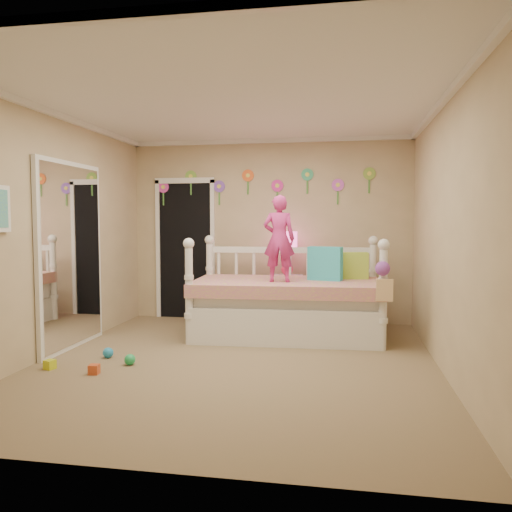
% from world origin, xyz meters
% --- Properties ---
extents(floor, '(4.00, 4.50, 0.01)m').
position_xyz_m(floor, '(0.00, 0.00, 0.00)').
color(floor, '#7F684C').
rests_on(floor, ground).
extents(ceiling, '(4.00, 4.50, 0.01)m').
position_xyz_m(ceiling, '(0.00, 0.00, 2.60)').
color(ceiling, white).
rests_on(ceiling, floor).
extents(back_wall, '(4.00, 0.01, 2.60)m').
position_xyz_m(back_wall, '(0.00, 2.25, 1.30)').
color(back_wall, tan).
rests_on(back_wall, floor).
extents(left_wall, '(0.01, 4.50, 2.60)m').
position_xyz_m(left_wall, '(-2.00, 0.00, 1.30)').
color(left_wall, tan).
rests_on(left_wall, floor).
extents(right_wall, '(0.01, 4.50, 2.60)m').
position_xyz_m(right_wall, '(2.00, 0.00, 1.30)').
color(right_wall, tan).
rests_on(right_wall, floor).
extents(crown_molding, '(4.00, 4.50, 0.06)m').
position_xyz_m(crown_molding, '(0.00, 0.00, 2.57)').
color(crown_molding, white).
rests_on(crown_molding, ceiling).
extents(daybed, '(2.39, 1.36, 1.27)m').
position_xyz_m(daybed, '(0.37, 1.28, 0.63)').
color(daybed, white).
rests_on(daybed, floor).
extents(pillow_turquoise, '(0.44, 0.24, 0.42)m').
position_xyz_m(pillow_turquoise, '(0.84, 1.35, 0.91)').
color(pillow_turquoise, '#26B8BE').
rests_on(pillow_turquoise, daybed).
extents(pillow_lime, '(0.37, 0.19, 0.34)m').
position_xyz_m(pillow_lime, '(1.19, 1.57, 0.87)').
color(pillow_lime, '#A9CF3F').
rests_on(pillow_lime, daybed).
extents(child, '(0.39, 0.26, 1.04)m').
position_xyz_m(child, '(0.29, 1.10, 1.23)').
color(child, '#D12F85').
rests_on(child, daybed).
extents(nightstand, '(0.42, 0.33, 0.69)m').
position_xyz_m(nightstand, '(0.29, 2.00, 0.34)').
color(nightstand, white).
rests_on(nightstand, floor).
extents(table_lamp, '(0.27, 0.27, 0.60)m').
position_xyz_m(table_lamp, '(0.29, 2.00, 1.09)').
color(table_lamp, '#F82157').
rests_on(table_lamp, nightstand).
extents(closet_doorway, '(0.90, 0.04, 2.07)m').
position_xyz_m(closet_doorway, '(-1.25, 2.23, 1.03)').
color(closet_doorway, black).
rests_on(closet_doorway, back_wall).
extents(flower_decals, '(3.40, 0.02, 0.50)m').
position_xyz_m(flower_decals, '(-0.09, 2.24, 1.94)').
color(flower_decals, '#B2668C').
rests_on(flower_decals, back_wall).
extents(mirror_closet, '(0.07, 1.30, 2.10)m').
position_xyz_m(mirror_closet, '(-1.96, 0.30, 1.05)').
color(mirror_closet, white).
rests_on(mirror_closet, left_wall).
extents(hanging_bag, '(0.20, 0.16, 0.36)m').
position_xyz_m(hanging_bag, '(1.48, 0.69, 0.77)').
color(hanging_bag, beige).
rests_on(hanging_bag, daybed).
extents(toy_scatter, '(1.07, 1.45, 0.11)m').
position_xyz_m(toy_scatter, '(-1.35, 0.05, 0.06)').
color(toy_scatter, '#996666').
rests_on(toy_scatter, floor).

